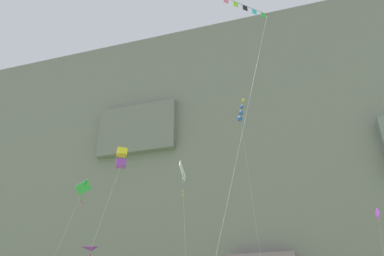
# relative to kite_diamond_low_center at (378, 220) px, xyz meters

# --- Properties ---
(cliff_face) EXTENTS (180.00, 33.99, 56.34)m
(cliff_face) POSITION_rel_kite_diamond_low_center_xyz_m (-14.31, 23.09, 14.34)
(cliff_face) COLOR slate
(cliff_face) RESTS_ON ground
(kite_diamond_low_center) EXTENTS (2.06, 4.65, 15.38)m
(kite_diamond_low_center) POSITION_rel_kite_diamond_low_center_xyz_m (0.00, 0.00, 0.00)
(kite_diamond_low_center) COLOR purple
(kite_diamond_low_center) RESTS_ON ground
(kite_diamond_low_left) EXTENTS (1.59, 2.89, 16.02)m
(kite_diamond_low_left) POSITION_rel_kite_diamond_low_center_xyz_m (-17.85, -17.16, 0.77)
(kite_diamond_low_left) COLOR white
(kite_diamond_low_left) RESTS_ON ground
(kite_box_far_right) EXTENTS (1.89, 5.48, 18.02)m
(kite_box_far_right) POSITION_rel_kite_diamond_low_center_xyz_m (-24.02, -17.23, 3.25)
(kite_box_far_right) COLOR yellow
(kite_box_far_right) RESTS_ON ground
(kite_windsock_high_center) EXTENTS (2.42, 4.13, 26.10)m
(kite_windsock_high_center) POSITION_rel_kite_diamond_low_center_xyz_m (-13.58, -8.17, 11.64)
(kite_windsock_high_center) COLOR blue
(kite_windsock_high_center) RESTS_ON ground
(kite_diamond_high_left) EXTENTS (1.55, 6.09, 17.51)m
(kite_diamond_high_left) POSITION_rel_kite_diamond_low_center_xyz_m (-30.88, -12.56, 2.24)
(kite_diamond_high_left) COLOR green
(kite_diamond_high_left) RESTS_ON ground
(kite_banner_upper_right) EXTENTS (4.67, 7.84, 26.18)m
(kite_banner_upper_right) POSITION_rel_kite_diamond_low_center_xyz_m (-10.74, -24.66, 10.63)
(kite_banner_upper_right) COLOR black
(kite_banner_upper_right) RESTS_ON ground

